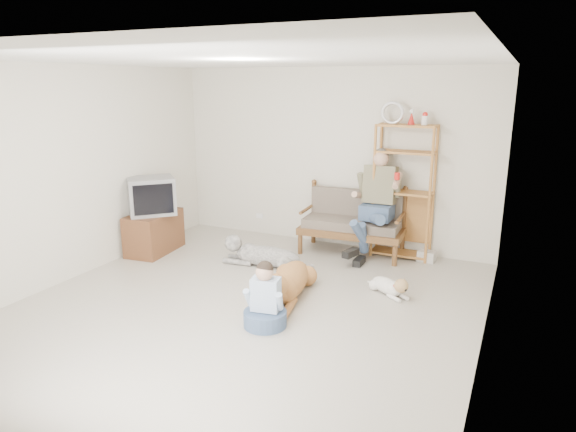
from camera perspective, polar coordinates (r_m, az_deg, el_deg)
The scene contains 17 objects.
floor at distance 5.90m, azimuth -4.93°, elevation -10.25°, with size 5.50×5.50×0.00m, color beige.
ceiling at distance 5.35m, azimuth -5.59°, elevation 16.97°, with size 5.50×5.50×0.00m, color white.
wall_back at distance 7.93m, azimuth 4.83°, elevation 6.44°, with size 5.00×5.00×0.00m, color beige.
wall_front at distance 3.47m, azimuth -28.75°, elevation -6.22°, with size 5.00×5.00×0.00m, color beige.
wall_left at distance 7.05m, azimuth -23.17°, elevation 4.27°, with size 5.50×5.50×0.00m, color beige.
wall_right at distance 4.76m, azimuth 21.81°, elevation -0.14°, with size 5.50×5.50×0.00m, color beige.
loveseat at distance 7.66m, azimuth 7.28°, elevation -0.53°, with size 1.54×0.78×0.95m.
man at distance 7.32m, azimuth 9.38°, elevation 0.60°, with size 0.60×0.86×1.38m.
etagere at distance 7.48m, azimuth 12.68°, elevation 2.77°, with size 0.85×0.37×2.23m.
book_stack at distance 7.59m, azimuth 15.16°, elevation -4.33°, with size 0.24×0.17×0.15m, color silver.
tv_stand at distance 7.93m, azimuth -14.68°, elevation -1.76°, with size 0.59×0.94×0.60m.
crt_tv at distance 7.74m, azimuth -14.95°, elevation 2.18°, with size 0.82×0.83×0.54m.
wall_outlet at distance 8.63m, azimuth -3.17°, elevation 0.02°, with size 0.12×0.02×0.08m, color white.
golden_retriever at distance 6.06m, azimuth -0.12°, elevation -7.45°, with size 0.58×1.57×0.48m.
shaggy_dog at distance 7.16m, azimuth -3.18°, elevation -4.23°, with size 1.36×0.43×0.40m.
terrier at distance 6.31m, azimuth 11.36°, elevation -7.68°, with size 0.62×0.48×0.27m.
child at distance 5.41m, azimuth -2.55°, elevation -9.61°, with size 0.45×0.45×0.72m.
Camera 1 is at (2.70, -4.62, 2.48)m, focal length 32.00 mm.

